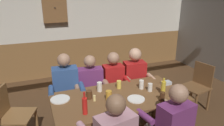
{
  "coord_description": "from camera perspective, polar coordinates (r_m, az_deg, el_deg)",
  "views": [
    {
      "loc": [
        -1.05,
        -2.55,
        2.16
      ],
      "look_at": [
        0.0,
        0.11,
        1.16
      ],
      "focal_mm": 33.52,
      "sensor_mm": 36.0,
      "label": 1
    }
  ],
  "objects": [
    {
      "name": "plate_0",
      "position": [
        2.94,
        -13.96,
        -9.57
      ],
      "size": [
        0.26,
        0.26,
        0.01
      ],
      "primitive_type": "cylinder",
      "color": "white",
      "rests_on": "dining_table"
    },
    {
      "name": "bottle_0",
      "position": [
        2.53,
        -7.42,
        -11.42
      ],
      "size": [
        0.06,
        0.06,
        0.28
      ],
      "color": "red",
      "rests_on": "dining_table"
    },
    {
      "name": "pint_glass_1",
      "position": [
        2.8,
        -0.9,
        -8.98
      ],
      "size": [
        0.08,
        0.08,
        0.15
      ],
      "primitive_type": "cylinder",
      "color": "gold",
      "rests_on": "dining_table"
    },
    {
      "name": "condiment_caddy",
      "position": [
        3.38,
        14.61,
        -5.28
      ],
      "size": [
        0.14,
        0.1,
        0.05
      ],
      "primitive_type": "cube",
      "color": "#B2B7BC",
      "rests_on": "dining_table"
    },
    {
      "name": "chair_empty_near_left",
      "position": [
        3.41,
        -25.8,
        -12.45
      ],
      "size": [
        0.57,
        0.57,
        0.88
      ],
      "rotation": [
        0.0,
        0.0,
        -1.95
      ],
      "color": "brown",
      "rests_on": "ground_plane"
    },
    {
      "name": "table_candle",
      "position": [
        2.82,
        -4.83,
        -9.53
      ],
      "size": [
        0.04,
        0.04,
        0.08
      ],
      "primitive_type": "cylinder",
      "color": "#F9E08C",
      "rests_on": "dining_table"
    },
    {
      "name": "person_3",
      "position": [
        3.78,
        6.43,
        -4.03
      ],
      "size": [
        0.55,
        0.58,
        1.2
      ],
      "rotation": [
        0.0,
        0.0,
        3.01
      ],
      "color": "#AD1919",
      "rests_on": "ground_plane"
    },
    {
      "name": "dining_table",
      "position": [
        2.99,
        2.04,
        -10.79
      ],
      "size": [
        1.84,
        0.9,
        0.77
      ],
      "color": "brown",
      "rests_on": "ground_plane"
    },
    {
      "name": "person_5",
      "position": [
        2.66,
        15.54,
        -15.74
      ],
      "size": [
        0.57,
        0.59,
        1.21
      ],
      "rotation": [
        0.0,
        0.0,
        0.16
      ],
      "color": "#6B2D66",
      "rests_on": "ground_plane"
    },
    {
      "name": "pint_glass_6",
      "position": [
        2.88,
        -6.26,
        -8.55
      ],
      "size": [
        0.08,
        0.08,
        0.11
      ],
      "primitive_type": "cylinder",
      "color": "#4C2D19",
      "rests_on": "dining_table"
    },
    {
      "name": "person_0",
      "position": [
        3.42,
        -12.39,
        -6.79
      ],
      "size": [
        0.56,
        0.56,
        1.24
      ],
      "rotation": [
        0.0,
        0.0,
        3.05
      ],
      "color": "#2D4C84",
      "rests_on": "ground_plane"
    },
    {
      "name": "back_wall_upper",
      "position": [
        5.47,
        -10.73,
        14.36
      ],
      "size": [
        6.54,
        0.12,
        1.52
      ],
      "primitive_type": "cube",
      "color": "beige"
    },
    {
      "name": "back_wall_wainscot",
      "position": [
        5.71,
        -9.96,
        1.87
      ],
      "size": [
        6.54,
        0.12,
        0.96
      ],
      "primitive_type": "cube",
      "color": "brown",
      "rests_on": "ground_plane"
    },
    {
      "name": "plate_1",
      "position": [
        2.88,
        6.56,
        -9.74
      ],
      "size": [
        0.24,
        0.24,
        0.01
      ],
      "primitive_type": "cylinder",
      "color": "white",
      "rests_on": "dining_table"
    },
    {
      "name": "pint_glass_5",
      "position": [
        3.14,
        1.9,
        -5.89
      ],
      "size": [
        0.07,
        0.07,
        0.12
      ],
      "primitive_type": "cylinder",
      "color": "#E5C64C",
      "rests_on": "dining_table"
    },
    {
      "name": "pint_glass_4",
      "position": [
        3.11,
        10.34,
        -6.55
      ],
      "size": [
        0.07,
        0.07,
        0.12
      ],
      "primitive_type": "cylinder",
      "color": "white",
      "rests_on": "dining_table"
    },
    {
      "name": "pint_glass_2",
      "position": [
        3.16,
        8.02,
        -5.82
      ],
      "size": [
        0.07,
        0.07,
        0.13
      ],
      "primitive_type": "cylinder",
      "color": "white",
      "rests_on": "dining_table"
    },
    {
      "name": "chair_empty_far_end",
      "position": [
        4.26,
        22.4,
        -5.58
      ],
      "size": [
        0.52,
        0.52,
        0.88
      ],
      "rotation": [
        0.0,
        0.0,
        -4.51
      ],
      "color": "brown",
      "rests_on": "ground_plane"
    },
    {
      "name": "wall_dart_cabinet",
      "position": [
        5.27,
        -15.4,
        14.4
      ],
      "size": [
        0.56,
        0.15,
        0.7
      ],
      "color": "brown"
    },
    {
      "name": "person_2",
      "position": [
        3.61,
        0.77,
        -5.52
      ],
      "size": [
        0.5,
        0.55,
        1.17
      ],
      "rotation": [
        0.0,
        0.0,
        3.07
      ],
      "color": "#AD1919",
      "rests_on": "ground_plane"
    },
    {
      "name": "person_1",
      "position": [
        3.5,
        -5.69,
        -6.56
      ],
      "size": [
        0.59,
        0.56,
        1.17
      ],
      "rotation": [
        0.0,
        0.0,
        2.99
      ],
      "color": "#6B2D66",
      "rests_on": "ground_plane"
    },
    {
      "name": "pint_glass_3",
      "position": [
        3.06,
        -3.42,
        -6.48
      ],
      "size": [
        0.07,
        0.07,
        0.14
      ],
      "primitive_type": "cylinder",
      "color": "white",
      "rests_on": "dining_table"
    },
    {
      "name": "pint_glass_0",
      "position": [
        2.87,
        13.54,
        -8.93
      ],
      "size": [
        0.07,
        0.07,
        0.13
      ],
      "primitive_type": "cylinder",
      "color": "#4C2D19",
      "rests_on": "dining_table"
    },
    {
      "name": "bottle_1",
      "position": [
        3.04,
        13.82,
        -6.51
      ],
      "size": [
        0.06,
        0.06,
        0.24
      ],
      "color": "gold",
      "rests_on": "dining_table"
    }
  ]
}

